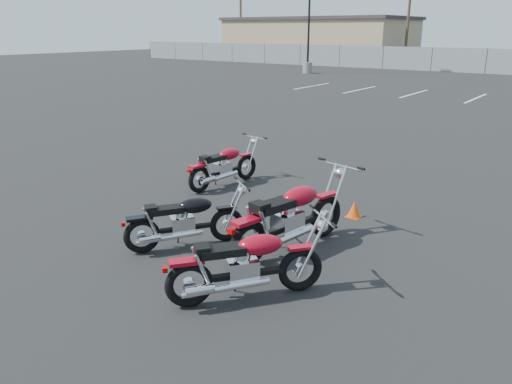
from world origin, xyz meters
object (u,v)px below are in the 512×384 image
Objects in this scene: motorcycle_second_black at (185,221)px; motorcycle_third_red at (246,265)px; motorcycle_front_red at (224,166)px; motorcycle_rear_red at (290,217)px.

motorcycle_second_black is 1.80m from motorcycle_third_red.
motorcycle_front_red is 4.67m from motorcycle_third_red.
motorcycle_third_red is 1.54m from motorcycle_rear_red.
motorcycle_front_red is 3.44m from motorcycle_rear_red.
motorcycle_front_red reaches higher than motorcycle_second_black.
motorcycle_rear_red reaches higher than motorcycle_third_red.
motorcycle_front_red is at bearing 119.03° from motorcycle_second_black.
motorcycle_front_red is 1.10× the size of motorcycle_second_black.
motorcycle_second_black is at bearing 157.98° from motorcycle_third_red.
motorcycle_second_black is at bearing -148.06° from motorcycle_rear_red.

